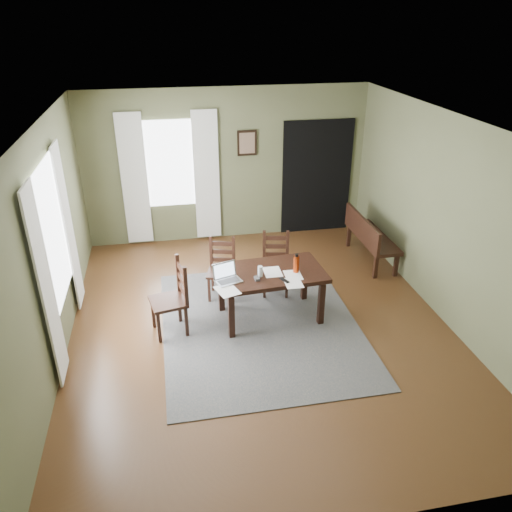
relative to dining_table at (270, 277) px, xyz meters
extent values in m
cube|color=#492C16|center=(-0.17, -0.17, -0.64)|extent=(5.00, 6.00, 0.01)
cube|color=#585D3C|center=(-0.17, 2.83, 0.72)|extent=(5.00, 0.02, 2.70)
cube|color=#585D3C|center=(-0.17, -3.17, 0.72)|extent=(5.00, 0.02, 2.70)
cube|color=#585D3C|center=(-2.67, -0.17, 0.72)|extent=(0.02, 6.00, 2.70)
cube|color=#585D3C|center=(2.33, -0.17, 0.72)|extent=(0.02, 6.00, 2.70)
cube|color=white|center=(-0.17, -0.17, 2.07)|extent=(5.00, 6.00, 0.02)
cube|color=#474747|center=(-0.17, -0.17, -0.63)|extent=(2.60, 3.20, 0.01)
cube|color=black|center=(0.00, 0.00, 0.06)|extent=(1.47, 0.95, 0.06)
cube|color=black|center=(0.00, 0.00, 0.01)|extent=(1.31, 0.79, 0.05)
cube|color=black|center=(-0.59, -0.37, -0.32)|extent=(0.08, 0.08, 0.61)
cube|color=black|center=(-0.64, 0.29, -0.32)|extent=(0.08, 0.08, 0.61)
cube|color=black|center=(0.64, -0.29, -0.32)|extent=(0.08, 0.08, 0.61)
cube|color=black|center=(0.59, 0.37, -0.32)|extent=(0.08, 0.08, 0.61)
cube|color=black|center=(-1.37, -0.10, -0.17)|extent=(0.52, 0.52, 0.04)
cube|color=black|center=(-1.58, 0.04, -0.40)|extent=(0.05, 0.05, 0.43)
cube|color=black|center=(-1.23, 0.11, -0.40)|extent=(0.05, 0.05, 0.43)
cube|color=black|center=(-1.51, -0.31, -0.40)|extent=(0.05, 0.05, 0.43)
cube|color=black|center=(-1.16, -0.24, -0.40)|extent=(0.05, 0.05, 0.43)
cube|color=black|center=(-1.21, 0.12, 0.12)|extent=(0.06, 0.06, 0.55)
cube|color=black|center=(-1.14, -0.25, 0.12)|extent=(0.06, 0.06, 0.55)
cube|color=black|center=(-1.18, -0.06, -0.03)|extent=(0.09, 0.33, 0.07)
cube|color=black|center=(-1.18, -0.06, 0.12)|extent=(0.09, 0.33, 0.07)
cube|color=black|center=(-1.18, -0.06, 0.27)|extent=(0.09, 0.33, 0.07)
cube|color=black|center=(-0.59, 0.65, -0.22)|extent=(0.48, 0.48, 0.04)
cube|color=black|center=(-0.78, 0.54, -0.43)|extent=(0.05, 0.05, 0.38)
cube|color=black|center=(-0.70, 0.85, -0.43)|extent=(0.05, 0.05, 0.38)
cube|color=black|center=(-0.48, 0.46, -0.43)|extent=(0.05, 0.05, 0.38)
cube|color=black|center=(-0.39, 0.76, -0.43)|extent=(0.05, 0.05, 0.38)
cube|color=black|center=(-0.70, 0.87, 0.03)|extent=(0.05, 0.05, 0.48)
cube|color=black|center=(-0.38, 0.78, 0.03)|extent=(0.05, 0.05, 0.48)
cube|color=black|center=(-0.54, 0.82, -0.10)|extent=(0.28, 0.10, 0.07)
cube|color=black|center=(-0.54, 0.82, 0.03)|extent=(0.28, 0.10, 0.07)
cube|color=black|center=(-0.54, 0.82, 0.16)|extent=(0.28, 0.10, 0.07)
cube|color=black|center=(0.22, 0.63, -0.21)|extent=(0.48, 0.48, 0.04)
cube|color=black|center=(0.03, 0.51, -0.42)|extent=(0.05, 0.05, 0.39)
cube|color=black|center=(0.09, 0.83, -0.42)|extent=(0.05, 0.05, 0.39)
cube|color=black|center=(0.35, 0.44, -0.42)|extent=(0.05, 0.05, 0.39)
cube|color=black|center=(0.41, 0.76, -0.42)|extent=(0.05, 0.05, 0.39)
cube|color=black|center=(0.09, 0.85, 0.05)|extent=(0.05, 0.05, 0.50)
cube|color=black|center=(0.43, 0.78, 0.05)|extent=(0.05, 0.05, 0.50)
cube|color=black|center=(0.26, 0.81, -0.08)|extent=(0.30, 0.09, 0.07)
cube|color=black|center=(0.26, 0.81, 0.05)|extent=(0.30, 0.09, 0.07)
cube|color=black|center=(0.26, 0.81, 0.19)|extent=(0.30, 0.09, 0.07)
cube|color=black|center=(2.05, 1.38, -0.21)|extent=(0.45, 1.41, 0.06)
cube|color=black|center=(2.22, 0.78, -0.44)|extent=(0.06, 0.06, 0.39)
cube|color=black|center=(1.88, 0.78, -0.44)|extent=(0.06, 0.06, 0.39)
cube|color=black|center=(2.22, 1.99, -0.44)|extent=(0.06, 0.06, 0.39)
cube|color=black|center=(1.88, 1.99, -0.44)|extent=(0.06, 0.06, 0.39)
cube|color=black|center=(1.85, 1.38, -0.01)|extent=(0.05, 1.41, 0.34)
cube|color=#B7B7BC|center=(-0.59, -0.17, 0.10)|extent=(0.38, 0.31, 0.02)
cube|color=#B7B7BC|center=(-0.63, -0.06, 0.20)|extent=(0.32, 0.16, 0.21)
cube|color=silver|center=(-0.62, -0.07, 0.20)|extent=(0.28, 0.13, 0.17)
cube|color=#3F3F42|center=(-0.59, -0.18, 0.11)|extent=(0.30, 0.21, 0.00)
cube|color=#3F3F42|center=(-0.22, -0.19, 0.10)|extent=(0.07, 0.10, 0.03)
cube|color=black|center=(0.12, -0.29, 0.10)|extent=(0.11, 0.16, 0.02)
cylinder|color=silver|center=(-0.16, -0.11, 0.16)|extent=(0.08, 0.08, 0.14)
cylinder|color=#B0340D|center=(0.33, -0.08, 0.20)|extent=(0.09, 0.09, 0.23)
cylinder|color=black|center=(0.33, -0.08, 0.34)|extent=(0.06, 0.06, 0.04)
cube|color=white|center=(-0.64, -0.39, 0.09)|extent=(0.33, 0.38, 0.00)
cube|color=white|center=(0.22, -0.36, 0.09)|extent=(0.22, 0.29, 0.00)
cube|color=white|center=(0.02, -0.03, 0.09)|extent=(0.23, 0.30, 0.00)
cube|color=white|center=(0.27, -0.16, 0.09)|extent=(0.22, 0.29, 0.00)
cube|color=white|center=(-2.64, 0.03, 0.82)|extent=(0.01, 1.30, 1.70)
cube|color=white|center=(-1.17, 2.80, 0.82)|extent=(1.00, 0.01, 1.50)
cube|color=silver|center=(-2.61, -0.79, 0.57)|extent=(0.03, 0.48, 2.30)
cube|color=silver|center=(-2.61, 0.85, 0.57)|extent=(0.03, 0.48, 2.30)
cube|color=silver|center=(-1.79, 2.77, 0.57)|extent=(0.44, 0.03, 2.30)
cube|color=silver|center=(-0.55, 2.77, 0.57)|extent=(0.44, 0.03, 2.30)
cube|color=black|center=(0.18, 2.80, 1.12)|extent=(0.34, 0.03, 0.44)
cube|color=brown|center=(0.18, 2.78, 1.12)|extent=(0.27, 0.01, 0.36)
cube|color=black|center=(1.48, 2.80, 0.42)|extent=(1.30, 0.03, 2.10)
camera|label=1|loc=(-1.28, -5.70, 3.25)|focal=35.00mm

